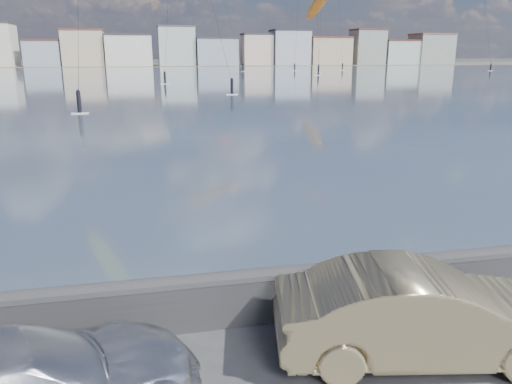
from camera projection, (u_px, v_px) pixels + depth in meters
bay_water at (151, 79)px, 92.93m from camera, size 500.00×177.00×0.00m
far_shore_strip at (147, 65)px, 194.96m from camera, size 500.00×60.00×0.00m
seawall at (218, 297)px, 9.27m from camera, size 400.00×0.36×1.08m
far_buildings at (150, 49)px, 180.43m from camera, size 240.79×13.26×14.60m
car_champagne at (422, 314)px, 8.26m from camera, size 5.06×2.54×1.59m
kitesurfer_5 at (317, 6)px, 115.55m from camera, size 5.97×15.40×18.76m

